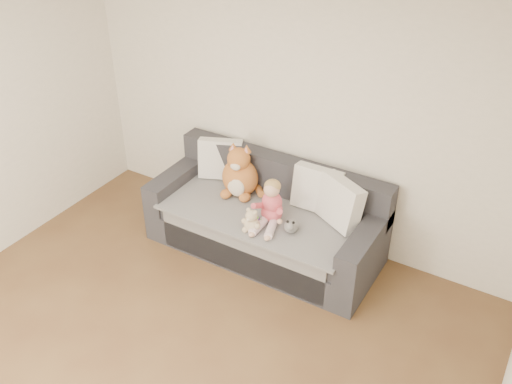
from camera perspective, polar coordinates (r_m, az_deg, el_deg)
room_shell at (r=3.75m, az=-10.49°, el=-3.58°), size 5.00×5.00×5.00m
sofa at (r=5.44m, az=1.03°, el=-2.96°), size 2.20×0.94×0.85m
cushion_left at (r=5.73m, az=-3.55°, el=3.34°), size 0.48×0.36×0.42m
cushion_right_back at (r=5.26m, az=6.12°, el=0.30°), size 0.45×0.21×0.42m
cushion_right_front at (r=5.09m, az=8.36°, el=-1.02°), size 0.51×0.40×0.44m
toddler at (r=5.06m, az=1.47°, el=-1.37°), size 0.30×0.43×0.42m
plush_cat at (r=5.45m, az=-1.64°, el=1.72°), size 0.45×0.42×0.55m
teddy_bear at (r=4.99m, az=-0.46°, el=-3.08°), size 0.19×0.14×0.24m
plush_cow at (r=5.01m, az=3.56°, el=-3.42°), size 0.13×0.19×0.16m
sippy_cup at (r=5.09m, az=0.07°, el=-2.81°), size 0.10×0.07×0.10m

